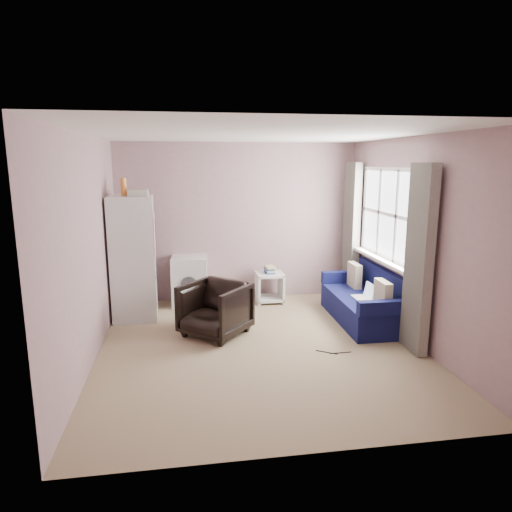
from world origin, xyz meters
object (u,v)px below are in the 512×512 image
at_px(side_table, 269,285).
at_px(sofa, 367,302).
at_px(armchair, 215,307).
at_px(fridge, 133,257).
at_px(washing_machine, 190,279).

xyz_separation_m(side_table, sofa, (1.19, -1.10, -0.00)).
relative_size(armchair, fridge, 0.38).
height_order(armchair, washing_machine, washing_machine).
bearing_deg(sofa, side_table, 138.17).
relative_size(fridge, sofa, 1.18).
bearing_deg(washing_machine, fridge, -141.60).
relative_size(armchair, side_table, 1.30).
bearing_deg(side_table, sofa, -42.74).
height_order(armchair, sofa, armchair).
bearing_deg(sofa, fridge, 169.66).
bearing_deg(fridge, sofa, -13.11).
bearing_deg(side_table, armchair, -126.40).
height_order(armchair, fridge, fridge).
xyz_separation_m(washing_machine, sofa, (2.44, -1.17, -0.12)).
xyz_separation_m(washing_machine, side_table, (1.25, -0.08, -0.12)).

